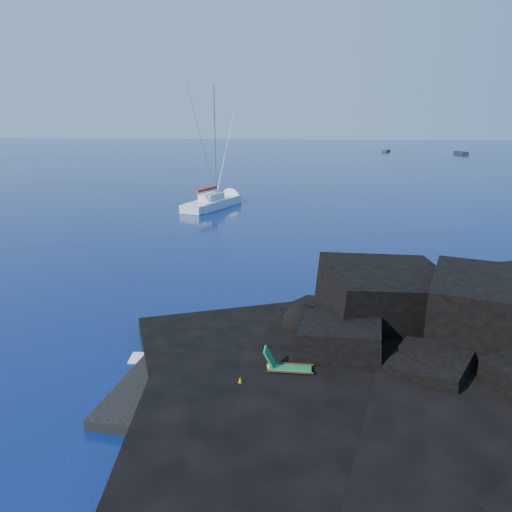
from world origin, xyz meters
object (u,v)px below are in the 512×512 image
at_px(sailboat, 214,207).
at_px(marker_cone, 240,383).
at_px(deck_chair, 291,362).
at_px(sunbather, 277,369).
at_px(distant_boat_a, 386,152).
at_px(distant_boat_b, 461,154).

distance_m(sailboat, marker_cone, 37.31).
bearing_deg(deck_chair, sunbather, 158.39).
height_order(distant_boat_a, distant_boat_b, distant_boat_b).
bearing_deg(deck_chair, distant_boat_b, 72.26).
bearing_deg(marker_cone, distant_boat_a, 79.32).
xyz_separation_m(deck_chair, distant_boat_a, (22.01, 124.42, -0.93)).
bearing_deg(marker_cone, distant_boat_b, 70.80).
xyz_separation_m(sailboat, distant_boat_a, (31.17, 88.91, 0.00)).
bearing_deg(distant_boat_b, marker_cone, -119.26).
relative_size(deck_chair, distant_boat_b, 0.33).
distance_m(sailboat, distant_boat_a, 94.21).
distance_m(deck_chair, distant_boat_a, 126.35).
bearing_deg(marker_cone, sailboat, 101.61).
relative_size(sailboat, sunbather, 7.36).
bearing_deg(distant_boat_b, distant_boat_a, 149.23).
relative_size(marker_cone, distant_boat_b, 0.09).
height_order(deck_chair, marker_cone, deck_chair).
xyz_separation_m(marker_cone, distant_boat_a, (23.67, 125.45, -0.59)).
bearing_deg(deck_chair, sailboat, 105.37).
bearing_deg(sunbather, sailboat, 96.59).
bearing_deg(distant_boat_a, sailboat, -86.54).
xyz_separation_m(sunbather, distant_boat_b, (40.19, 117.52, -0.53)).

